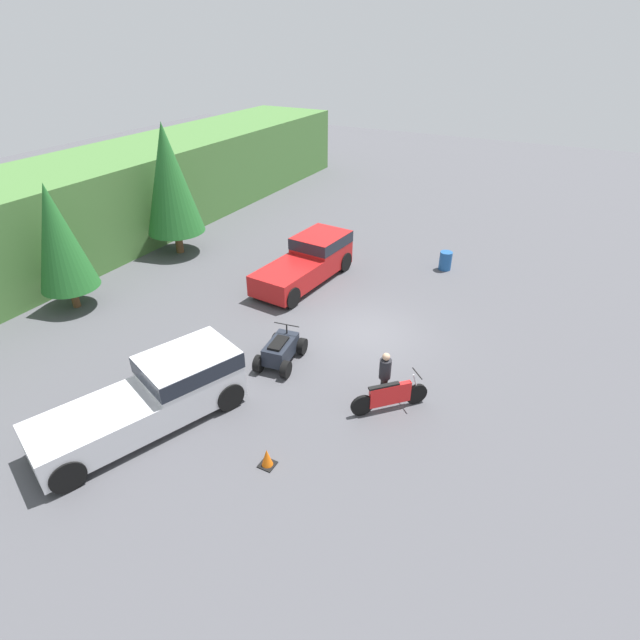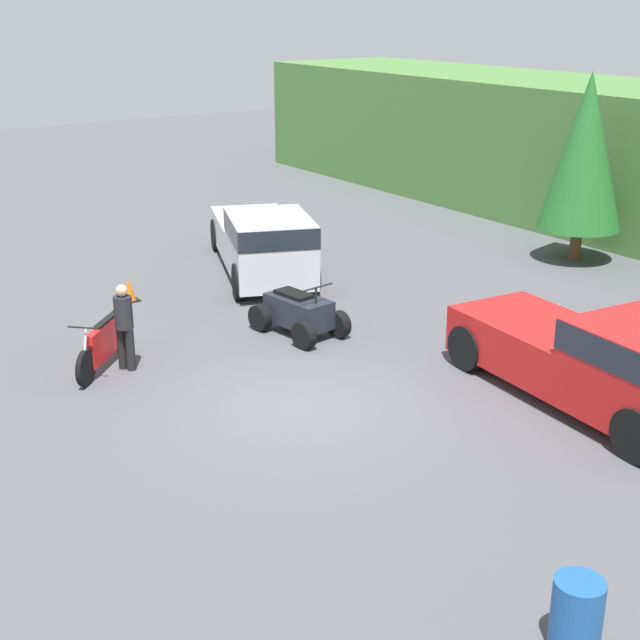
% 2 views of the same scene
% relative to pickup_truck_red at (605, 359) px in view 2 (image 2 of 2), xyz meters
% --- Properties ---
extents(ground_plane, '(80.00, 80.00, 0.00)m').
position_rel_pickup_truck_red_xyz_m(ground_plane, '(-3.11, -4.28, -0.97)').
color(ground_plane, '#4C4C51').
extents(tree_left, '(2.26, 2.26, 5.14)m').
position_rel_pickup_truck_red_xyz_m(tree_left, '(-6.81, 7.28, 2.05)').
color(tree_left, brown).
rests_on(tree_left, ground_plane).
extents(pickup_truck_red, '(5.59, 2.52, 1.83)m').
position_rel_pickup_truck_red_xyz_m(pickup_truck_red, '(0.00, 0.00, 0.00)').
color(pickup_truck_red, red).
rests_on(pickup_truck_red, ground_plane).
extents(pickup_truck_second, '(6.18, 3.97, 1.83)m').
position_rel_pickup_truck_red_xyz_m(pickup_truck_second, '(-10.35, -0.71, 0.00)').
color(pickup_truck_second, silver).
rests_on(pickup_truck_second, ground_plane).
extents(dirt_bike, '(1.84, 1.81, 1.16)m').
position_rel_pickup_truck_red_xyz_m(dirt_bike, '(-6.80, -6.48, -0.49)').
color(dirt_bike, black).
rests_on(dirt_bike, ground_plane).
extents(quad_atv, '(2.20, 1.47, 1.20)m').
position_rel_pickup_truck_red_xyz_m(quad_atv, '(-6.23, -2.30, -0.50)').
color(quad_atv, black).
rests_on(quad_atv, ground_plane).
extents(rider_person, '(0.49, 0.49, 1.74)m').
position_rel_pickup_truck_red_xyz_m(rider_person, '(-6.49, -6.16, -0.03)').
color(rider_person, black).
rests_on(rider_person, ground_plane).
extents(traffic_cone, '(0.42, 0.42, 0.55)m').
position_rel_pickup_truck_red_xyz_m(traffic_cone, '(-10.43, -4.45, -0.72)').
color(traffic_cone, black).
rests_on(traffic_cone, ground_plane).
extents(steel_barrel, '(0.58, 0.58, 0.88)m').
position_rel_pickup_truck_red_xyz_m(steel_barrel, '(3.89, -5.20, -0.53)').
color(steel_barrel, '#1E5193').
rests_on(steel_barrel, ground_plane).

